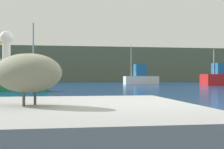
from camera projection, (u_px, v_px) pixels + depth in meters
The scene contains 5 objects.
hillside_backdrop at pixel (72, 65), 73.21m from camera, with size 140.00×11.49×8.24m, color #5B664C.
pier_dock at pixel (26, 139), 3.26m from camera, with size 3.80×3.08×0.75m, color gray.
pelican at pixel (26, 72), 3.27m from camera, with size 1.11×0.95×0.85m.
fishing_boat_green at pixel (12, 80), 22.64m from camera, with size 5.50×2.34×5.24m.
fishing_boat_white at pixel (141, 77), 43.21m from camera, with size 5.09×1.98×5.66m.
Camera 1 is at (-1.05, -3.78, 1.06)m, focal length 47.32 mm.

